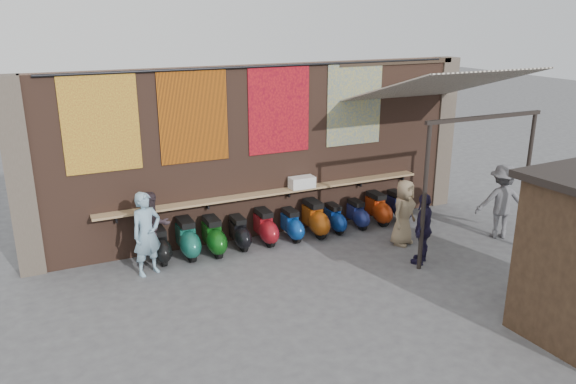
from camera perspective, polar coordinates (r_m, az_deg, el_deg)
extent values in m
plane|color=#474749|center=(11.54, 2.93, -8.51)|extent=(70.00, 70.00, 0.00)
cube|color=brown|center=(13.16, -2.48, 4.10)|extent=(10.00, 0.40, 4.00)
cube|color=#4C4238|center=(12.20, -25.60, 1.25)|extent=(0.50, 0.50, 4.00)
cube|color=#4C4238|center=(15.86, 15.21, 5.85)|extent=(0.50, 0.50, 4.00)
cube|color=#9E7A51|center=(13.07, -1.79, -0.08)|extent=(8.00, 0.32, 0.05)
cube|color=white|center=(13.33, 1.43, 0.99)|extent=(0.60, 0.31, 0.27)
cube|color=#9A3116|center=(11.84, -18.49, 6.63)|extent=(1.50, 0.02, 2.00)
cube|color=orange|center=(12.20, -9.57, 7.60)|extent=(1.50, 0.02, 2.00)
cube|color=red|center=(12.88, -0.91, 8.36)|extent=(1.50, 0.02, 2.00)
cube|color=#2B559E|center=(13.81, 6.76, 8.88)|extent=(1.50, 0.02, 2.00)
cylinder|color=black|center=(12.63, -2.18, 12.65)|extent=(9.50, 0.06, 0.06)
imported|color=#81A6BC|center=(11.63, -14.16, -4.14)|extent=(0.74, 0.61, 1.74)
imported|color=#34282E|center=(12.09, -13.55, -3.63)|extent=(0.91, 0.80, 1.59)
imported|color=#1C1633|center=(12.15, 13.58, -3.62)|extent=(0.95, 0.85, 1.55)
imported|color=slate|center=(14.05, 20.88, -0.91)|extent=(1.32, 1.12, 1.77)
imported|color=#8A7558|center=(13.03, 11.66, -2.05)|extent=(0.88, 0.75, 1.54)
cube|color=gold|center=(10.69, 26.23, -1.50)|extent=(1.20, 0.11, 0.50)
cube|color=#473321|center=(11.01, 25.56, -6.16)|extent=(2.02, 0.21, 0.06)
cube|color=beige|center=(13.17, 15.06, 10.39)|extent=(3.20, 3.28, 0.97)
cube|color=#33261C|center=(14.38, 11.06, 12.84)|extent=(3.30, 0.08, 0.12)
cube|color=black|center=(12.14, 19.42, 7.17)|extent=(3.00, 0.08, 0.08)
cylinder|color=black|center=(11.59, 13.67, -0.61)|extent=(0.09, 0.09, 3.10)
cylinder|color=black|center=(13.47, 23.04, 1.02)|extent=(0.09, 0.09, 3.10)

